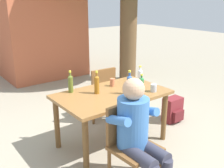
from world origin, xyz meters
TOP-DOWN VIEW (x-y plane):
  - ground_plane at (0.00, 0.00)m, footprint 24.00×24.00m
  - dining_table at (0.00, 0.00)m, footprint 1.43×0.87m
  - chair_near_left at (-0.33, -0.73)m, footprint 0.47×0.47m
  - chair_far_right at (0.32, 0.73)m, footprint 0.47×0.47m
  - person_in_white_shirt at (-0.32, -0.84)m, footprint 0.47×0.61m
  - bottle_amber at (-0.17, 0.10)m, footprint 0.06×0.06m
  - bottle_blue at (0.15, -0.17)m, footprint 0.06×0.06m
  - bottle_green at (0.35, -0.17)m, footprint 0.06×0.06m
  - bottle_olive at (-0.41, 0.34)m, footprint 0.06×0.06m
  - bottle_clear at (0.56, 0.08)m, footprint 0.06×0.06m
  - cup_terracotta at (0.17, 0.21)m, footprint 0.07×0.07m
  - cup_steel at (0.46, -0.29)m, footprint 0.08×0.08m
  - backpack_by_near_side at (1.19, -0.05)m, footprint 0.31×0.25m
  - brick_kiosk at (0.67, 4.00)m, footprint 2.19×2.14m

SIDE VIEW (x-z plane):
  - ground_plane at x=0.00m, z-range 0.00..0.00m
  - backpack_by_near_side at x=1.19m, z-range -0.01..0.39m
  - chair_near_left at x=-0.33m, z-range 0.05..0.92m
  - chair_far_right at x=0.32m, z-range 0.05..0.92m
  - dining_table at x=0.00m, z-range 0.27..1.00m
  - person_in_white_shirt at x=-0.32m, z-range 0.07..1.25m
  - cup_steel at x=0.46m, z-range 0.74..0.84m
  - cup_terracotta at x=0.17m, z-range 0.74..0.84m
  - bottle_green at x=0.35m, z-range 0.72..0.95m
  - bottle_clear at x=0.56m, z-range 0.72..0.97m
  - bottle_olive at x=-0.41m, z-range 0.72..1.00m
  - bottle_amber at x=-0.17m, z-range 0.71..1.01m
  - bottle_blue at x=0.15m, z-range 0.71..1.03m
  - brick_kiosk at x=0.67m, z-range 0.07..2.86m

